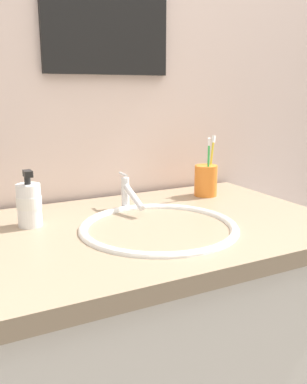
{
  "coord_description": "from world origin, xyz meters",
  "views": [
    {
      "loc": [
        -0.5,
        -0.95,
        1.24
      ],
      "look_at": [
        -0.02,
        -0.01,
        0.99
      ],
      "focal_mm": 39.07,
      "sensor_mm": 36.0,
      "label": 1
    }
  ],
  "objects_px": {
    "toothbrush_cup": "(206,180)",
    "toothbrush_yellow": "(211,161)",
    "toothbrush_green": "(208,163)",
    "soap_dispenser": "(29,204)",
    "faucet": "(128,194)"
  },
  "relations": [
    {
      "from": "toothbrush_yellow",
      "to": "toothbrush_green",
      "type": "bearing_deg",
      "value": -134.79
    },
    {
      "from": "toothbrush_yellow",
      "to": "soap_dispenser",
      "type": "distance_m",
      "value": 0.63
    },
    {
      "from": "faucet",
      "to": "toothbrush_cup",
      "type": "xyz_separation_m",
      "value": [
        0.3,
        0.04,
        0.0
      ]
    },
    {
      "from": "toothbrush_green",
      "to": "soap_dispenser",
      "type": "bearing_deg",
      "value": -176.39
    },
    {
      "from": "toothbrush_green",
      "to": "toothbrush_yellow",
      "type": "bearing_deg",
      "value": 45.21
    },
    {
      "from": "toothbrush_cup",
      "to": "toothbrush_yellow",
      "type": "bearing_deg",
      "value": 23.79
    },
    {
      "from": "toothbrush_cup",
      "to": "soap_dispenser",
      "type": "xyz_separation_m",
      "value": [
        -0.6,
        -0.06,
        0.01
      ]
    },
    {
      "from": "toothbrush_green",
      "to": "toothbrush_cup",
      "type": "bearing_deg",
      "value": 71.11
    },
    {
      "from": "toothbrush_green",
      "to": "soap_dispenser",
      "type": "relative_size",
      "value": 1.28
    },
    {
      "from": "toothbrush_cup",
      "to": "soap_dispenser",
      "type": "height_order",
      "value": "soap_dispenser"
    },
    {
      "from": "toothbrush_green",
      "to": "toothbrush_yellow",
      "type": "relative_size",
      "value": 0.99
    },
    {
      "from": "faucet",
      "to": "toothbrush_cup",
      "type": "bearing_deg",
      "value": 7.85
    },
    {
      "from": "toothbrush_yellow",
      "to": "soap_dispenser",
      "type": "bearing_deg",
      "value": -173.21
    },
    {
      "from": "faucet",
      "to": "soap_dispenser",
      "type": "relative_size",
      "value": 1.05
    },
    {
      "from": "toothbrush_yellow",
      "to": "soap_dispenser",
      "type": "xyz_separation_m",
      "value": [
        -0.62,
        -0.07,
        -0.05
      ]
    }
  ]
}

